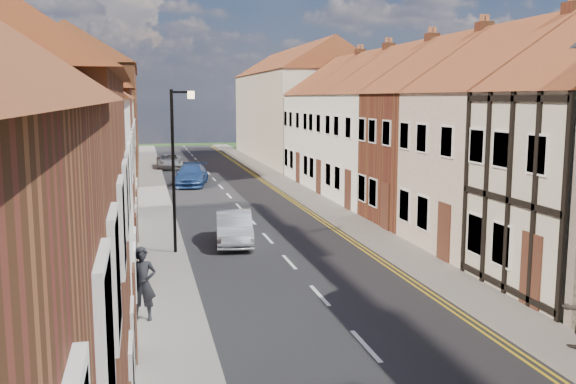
{
  "coord_description": "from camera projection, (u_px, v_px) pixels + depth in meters",
  "views": [
    {
      "loc": [
        -5.01,
        -3.67,
        5.82
      ],
      "look_at": [
        0.94,
        22.31,
        1.89
      ],
      "focal_mm": 40.0,
      "sensor_mm": 36.0,
      "label": 1
    }
  ],
  "objects": [
    {
      "name": "pedestrian_left",
      "position": [
        143.0,
        284.0,
        16.47
      ],
      "size": [
        0.76,
        0.55,
        1.93
      ],
      "primitive_type": "imported",
      "rotation": [
        0.0,
        0.0,
        -0.13
      ],
      "color": "black",
      "rests_on": "pavement_left"
    },
    {
      "name": "cottage_r_white_near",
      "position": [
        527.0,
        133.0,
        24.35
      ],
      "size": [
        8.3,
        6.0,
        9.0
      ],
      "color": "beige",
      "rests_on": "ground"
    },
    {
      "name": "road",
      "position": [
        239.0,
        207.0,
        34.42
      ],
      "size": [
        7.0,
        90.0,
        0.02
      ],
      "primitive_type": "cube",
      "color": "black",
      "rests_on": "ground"
    },
    {
      "name": "cottage_r_pink",
      "position": [
        411.0,
        123.0,
        34.76
      ],
      "size": [
        8.3,
        6.0,
        9.0
      ],
      "color": "white",
      "rests_on": "ground"
    },
    {
      "name": "cottage_l_pink",
      "position": [
        32.0,
        134.0,
        25.8
      ],
      "size": [
        8.3,
        6.3,
        8.8
      ],
      "color": "beige",
      "rests_on": "ground"
    },
    {
      "name": "block_right_far",
      "position": [
        297.0,
        103.0,
        59.81
      ],
      "size": [
        8.3,
        24.2,
        10.5
      ],
      "color": "beige",
      "rests_on": "ground"
    },
    {
      "name": "car_distant",
      "position": [
        169.0,
        161.0,
        53.0
      ],
      "size": [
        2.15,
        4.52,
        1.25
      ],
      "primitive_type": "imported",
      "rotation": [
        0.0,
        0.0,
        -0.02
      ],
      "color": "#A0A4A8",
      "rests_on": "ground"
    },
    {
      "name": "pavement_left",
      "position": [
        156.0,
        209.0,
        33.44
      ],
      "size": [
        1.8,
        90.0,
        0.12
      ],
      "primitive_type": "cube",
      "color": "slate",
      "rests_on": "ground"
    },
    {
      "name": "cottage_r_cream_mid",
      "position": [
        459.0,
        127.0,
        29.55
      ],
      "size": [
        8.3,
        5.2,
        9.0
      ],
      "color": "brown",
      "rests_on": "ground"
    },
    {
      "name": "car_mid",
      "position": [
        234.0,
        228.0,
        25.66
      ],
      "size": [
        1.8,
        4.12,
        1.32
      ],
      "primitive_type": "imported",
      "rotation": [
        0.0,
        0.0,
        -0.11
      ],
      "color": "#AEB1B6",
      "rests_on": "ground"
    },
    {
      "name": "cottage_l_brick_mid",
      "position": [
        2.0,
        139.0,
        20.18
      ],
      "size": [
        8.3,
        5.7,
        9.1
      ],
      "color": "brown",
      "rests_on": "ground"
    },
    {
      "name": "pavement_right",
      "position": [
        318.0,
        203.0,
        35.39
      ],
      "size": [
        1.8,
        90.0,
        0.12
      ],
      "primitive_type": "cube",
      "color": "slate",
      "rests_on": "ground"
    },
    {
      "name": "block_left_far",
      "position": [
        85.0,
        104.0,
        50.88
      ],
      "size": [
        8.3,
        24.2,
        10.5
      ],
      "color": "brown",
      "rests_on": "ground"
    },
    {
      "name": "lamppost",
      "position": [
        176.0,
        161.0,
        23.42
      ],
      "size": [
        0.88,
        0.15,
        6.0
      ],
      "color": "black",
      "rests_on": "pavement_left"
    },
    {
      "name": "cottage_r_cream_far",
      "position": [
        348.0,
        117.0,
        45.18
      ],
      "size": [
        8.3,
        6.0,
        9.0
      ],
      "color": "white",
      "rests_on": "ground"
    },
    {
      "name": "cottage_r_white_far",
      "position": [
        376.0,
        119.0,
        39.97
      ],
      "size": [
        8.3,
        5.2,
        9.0
      ],
      "color": "white",
      "rests_on": "ground"
    },
    {
      "name": "car_far",
      "position": [
        191.0,
        175.0,
        42.71
      ],
      "size": [
        2.84,
        5.08,
        1.39
      ],
      "primitive_type": "imported",
      "rotation": [
        0.0,
        0.0,
        -0.19
      ],
      "color": "navy",
      "rests_on": "ground"
    }
  ]
}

